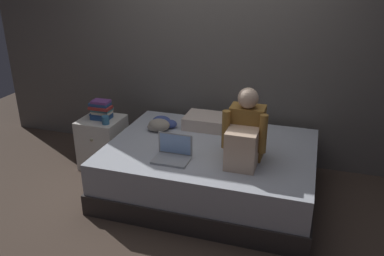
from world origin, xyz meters
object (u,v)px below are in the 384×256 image
(book_stack, at_px, (101,110))
(nightstand, at_px, (103,142))
(bed, at_px, (210,169))
(laptop, at_px, (173,153))
(mug, at_px, (106,120))
(person_sitting, at_px, (245,135))
(clothes_pile, at_px, (161,124))
(pillow, at_px, (211,122))

(book_stack, bearing_deg, nightstand, -157.37)
(bed, height_order, book_stack, book_stack)
(nightstand, height_order, laptop, laptop)
(nightstand, bearing_deg, mug, -42.69)
(person_sitting, bearing_deg, bed, 150.10)
(person_sitting, xyz_separation_m, clothes_pile, (-0.98, 0.46, -0.20))
(laptop, height_order, mug, laptop)
(nightstand, xyz_separation_m, person_sitting, (1.66, -0.40, 0.48))
(bed, bearing_deg, nightstand, 171.49)
(laptop, bearing_deg, pillow, 80.48)
(nightstand, relative_size, pillow, 1.00)
(book_stack, bearing_deg, mug, -46.88)
(bed, relative_size, mug, 22.22)
(nightstand, relative_size, mug, 6.23)
(person_sitting, xyz_separation_m, book_stack, (-1.64, 0.41, -0.09))
(book_stack, height_order, clothes_pile, book_stack)
(bed, distance_m, pillow, 0.56)
(mug, height_order, clothes_pile, mug)
(bed, xyz_separation_m, nightstand, (-1.30, 0.19, 0.03))
(pillow, distance_m, clothes_pile, 0.54)
(book_stack, bearing_deg, clothes_pile, 4.34)
(book_stack, bearing_deg, person_sitting, -13.85)
(pillow, height_order, clothes_pile, pillow)
(pillow, relative_size, clothes_pile, 1.81)
(laptop, relative_size, book_stack, 1.36)
(person_sitting, bearing_deg, mug, 169.60)
(laptop, height_order, book_stack, book_stack)
(book_stack, distance_m, mug, 0.18)
(clothes_pile, bearing_deg, bed, -22.06)
(laptop, distance_m, clothes_pile, 0.72)
(nightstand, relative_size, person_sitting, 0.86)
(nightstand, bearing_deg, clothes_pile, 4.70)
(pillow, bearing_deg, book_stack, -167.95)
(book_stack, relative_size, clothes_pile, 0.76)
(laptop, distance_m, book_stack, 1.18)
(nightstand, relative_size, clothes_pile, 1.81)
(person_sitting, height_order, laptop, person_sitting)
(laptop, xyz_separation_m, clothes_pile, (-0.37, 0.62, 0.00))
(laptop, relative_size, pillow, 0.57)
(person_sitting, relative_size, mug, 7.28)
(person_sitting, xyz_separation_m, laptop, (-0.61, -0.16, -0.20))
(nightstand, xyz_separation_m, mug, (0.13, -0.12, 0.33))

